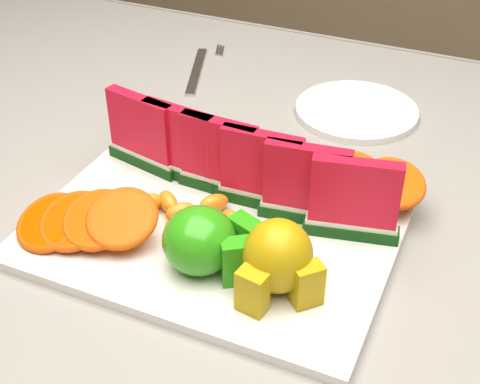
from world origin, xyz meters
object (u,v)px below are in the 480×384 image
Objects in this scene: apple_cluster at (207,242)px; fork at (199,69)px; side_plate at (356,111)px; pear_cluster at (278,260)px; platter at (215,229)px.

apple_cluster reaches higher than fork.
apple_cluster is 0.40m from side_plate.
fork is at bearing 125.14° from pear_cluster.
pear_cluster reaches higher than side_plate.
apple_cluster is at bearing -62.22° from fork.
pear_cluster reaches higher than platter.
pear_cluster is at bearing -1.21° from apple_cluster.
apple_cluster is at bearing -70.86° from platter.
apple_cluster is 0.50m from fork.
side_plate is at bearing 83.14° from apple_cluster.
fork is (-0.28, 0.04, -0.00)m from side_plate.
pear_cluster is at bearing -85.67° from side_plate.
side_plate is at bearing 94.33° from pear_cluster.
platter is at bearing 109.14° from apple_cluster.
pear_cluster is (0.08, -0.00, 0.01)m from apple_cluster.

